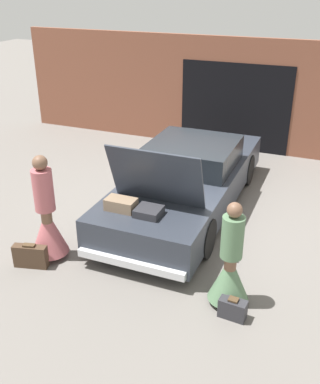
{
  "coord_description": "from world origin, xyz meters",
  "views": [
    {
      "loc": [
        2.49,
        -7.42,
        4.1
      ],
      "look_at": [
        0.0,
        -1.37,
        0.94
      ],
      "focal_mm": 42.0,
      "sensor_mm": 36.0,
      "label": 1
    }
  ],
  "objects": [
    {
      "name": "suitcase_beside_left_person",
      "position": [
        -1.58,
        -2.81,
        0.19
      ],
      "size": [
        0.55,
        0.27,
        0.4
      ],
      "color": "#473323",
      "rests_on": "ground_plane"
    },
    {
      "name": "person_left",
      "position": [
        -1.47,
        -2.44,
        0.62
      ],
      "size": [
        0.59,
        0.59,
        1.74
      ],
      "rotation": [
        0.0,
        0.0,
        -1.66
      ],
      "color": "brown",
      "rests_on": "ground_plane"
    },
    {
      "name": "suitcase_beside_right_person",
      "position": [
        1.61,
        -2.75,
        0.14
      ],
      "size": [
        0.38,
        0.21,
        0.31
      ],
      "color": "#2D2D33",
      "rests_on": "ground_plane"
    },
    {
      "name": "person_right",
      "position": [
        1.47,
        -2.47,
        0.55
      ],
      "size": [
        0.56,
        0.56,
        1.55
      ],
      "rotation": [
        0.0,
        0.0,
        1.35
      ],
      "color": "brown",
      "rests_on": "ground_plane"
    },
    {
      "name": "ground_plane",
      "position": [
        0.0,
        0.0,
        0.0
      ],
      "size": [
        40.0,
        40.0,
        0.0
      ],
      "primitive_type": "plane",
      "color": "slate"
    },
    {
      "name": "garage_wall_back",
      "position": [
        0.0,
        3.65,
        1.39
      ],
      "size": [
        12.0,
        0.14,
        2.8
      ],
      "color": "brown",
      "rests_on": "ground_plane"
    },
    {
      "name": "car",
      "position": [
        -0.0,
        0.02,
        0.57
      ],
      "size": [
        1.86,
        5.06,
        1.77
      ],
      "color": "#2D333D",
      "rests_on": "ground_plane"
    }
  ]
}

